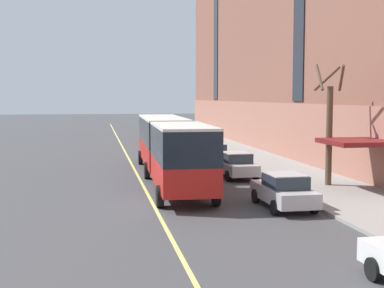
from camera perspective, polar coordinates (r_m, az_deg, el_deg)
name	(u,v)px	position (r m, az deg, el deg)	size (l,w,h in m)	color
ground_plane	(163,205)	(24.44, -3.08, -6.52)	(260.00, 260.00, 0.00)	#424244
sidewalk	(324,187)	(29.76, 13.92, -4.43)	(5.34, 160.00, 0.15)	gray
city_bus	(169,145)	(31.43, -2.46, -0.10)	(3.28, 18.73, 3.57)	red
parked_car_white_0	(213,154)	(38.75, 2.26, -1.05)	(1.92, 4.42, 1.56)	silver
parked_car_darkgray_2	(187,142)	(49.11, -0.49, 0.25)	(2.05, 4.77, 1.56)	#4C4C51
parked_car_silver_3	(172,135)	(58.22, -2.15, 1.00)	(2.00, 4.34, 1.56)	#B7B7BC
parked_car_silver_6	(235,165)	(32.58, 4.65, -2.22)	(2.02, 4.55, 1.56)	#B7B7BC
parked_car_silver_7	(284,191)	(23.94, 9.78, -4.93)	(1.98, 4.29, 1.56)	#B7B7BC
street_tree_mid_block	(329,126)	(29.63, 14.42, 1.86)	(1.58, 1.66, 6.51)	brown
fire_hydrant	(251,165)	(34.91, 6.36, -2.22)	(0.42, 0.24, 0.72)	red
lane_centerline	(147,194)	(27.33, -4.78, -5.29)	(0.16, 140.00, 0.01)	#E0D66B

